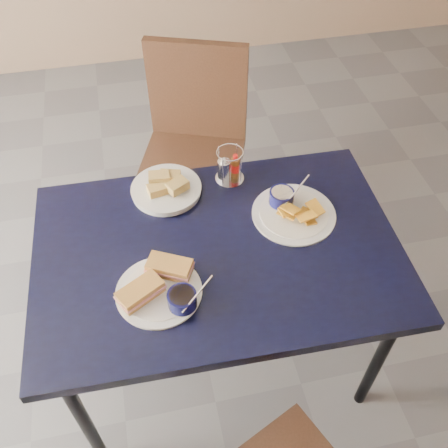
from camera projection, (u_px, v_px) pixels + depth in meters
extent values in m
plane|color=#535459|center=(202.00, 337.00, 2.29)|extent=(6.00, 6.00, 0.00)
cube|color=black|center=(218.00, 252.00, 1.69)|extent=(1.25, 0.85, 0.04)
cylinder|color=black|center=(84.00, 421.00, 1.68)|extent=(0.04, 0.04, 0.71)
cylinder|color=black|center=(379.00, 359.00, 1.83)|extent=(0.04, 0.04, 0.71)
cylinder|color=black|center=(80.00, 269.00, 2.11)|extent=(0.04, 0.04, 0.71)
cylinder|color=black|center=(319.00, 228.00, 2.26)|extent=(0.04, 0.04, 0.71)
cube|color=black|center=(192.00, 162.00, 2.38)|extent=(0.59, 0.58, 0.04)
cylinder|color=black|center=(163.00, 230.00, 2.42)|extent=(0.04, 0.04, 0.45)
cylinder|color=black|center=(238.00, 218.00, 2.48)|extent=(0.04, 0.04, 0.45)
cylinder|color=black|center=(154.00, 181.00, 2.65)|extent=(0.04, 0.04, 0.45)
cylinder|color=black|center=(223.00, 171.00, 2.71)|extent=(0.04, 0.04, 0.45)
cube|color=black|center=(182.00, 91.00, 2.31)|extent=(0.45, 0.20, 0.49)
cylinder|color=white|center=(159.00, 291.00, 1.55)|extent=(0.27, 0.27, 0.01)
cylinder|color=white|center=(159.00, 290.00, 1.55)|extent=(0.22, 0.22, 0.00)
cube|color=#C38D46|center=(140.00, 292.00, 1.52)|extent=(0.16, 0.13, 0.04)
cube|color=pink|center=(141.00, 293.00, 1.52)|extent=(0.16, 0.14, 0.01)
cube|color=#C38D46|center=(169.00, 267.00, 1.58)|extent=(0.16, 0.13, 0.04)
cube|color=pink|center=(170.00, 268.00, 1.58)|extent=(0.16, 0.13, 0.01)
cylinder|color=#090933|center=(182.00, 299.00, 1.50)|extent=(0.09, 0.09, 0.05)
cylinder|color=black|center=(182.00, 296.00, 1.49)|extent=(0.08, 0.08, 0.01)
cylinder|color=silver|center=(197.00, 294.00, 1.46)|extent=(0.11, 0.07, 0.08)
cylinder|color=white|center=(294.00, 214.00, 1.77)|extent=(0.30, 0.30, 0.01)
cylinder|color=white|center=(294.00, 213.00, 1.77)|extent=(0.24, 0.24, 0.00)
cube|color=gold|center=(309.00, 214.00, 1.76)|extent=(0.08, 0.08, 0.01)
cube|color=gold|center=(315.00, 210.00, 1.77)|extent=(0.06, 0.07, 0.03)
cube|color=gold|center=(307.00, 219.00, 1.73)|extent=(0.06, 0.07, 0.02)
cube|color=gold|center=(288.00, 213.00, 1.74)|extent=(0.07, 0.06, 0.02)
cube|color=gold|center=(287.00, 214.00, 1.74)|extent=(0.08, 0.08, 0.01)
cube|color=gold|center=(306.00, 218.00, 1.72)|extent=(0.07, 0.05, 0.02)
cube|color=gold|center=(290.00, 210.00, 1.74)|extent=(0.07, 0.08, 0.02)
cylinder|color=#090933|center=(282.00, 197.00, 1.79)|extent=(0.09, 0.09, 0.05)
cylinder|color=#C7B496|center=(282.00, 194.00, 1.77)|extent=(0.08, 0.08, 0.01)
cylinder|color=silver|center=(297.00, 190.00, 1.75)|extent=(0.11, 0.07, 0.08)
cylinder|color=white|center=(166.00, 190.00, 1.85)|extent=(0.26, 0.26, 0.02)
cylinder|color=white|center=(166.00, 188.00, 1.84)|extent=(0.21, 0.21, 0.00)
cube|color=tan|center=(158.00, 189.00, 1.81)|extent=(0.08, 0.06, 0.03)
cube|color=tan|center=(170.00, 177.00, 1.84)|extent=(0.09, 0.07, 0.03)
cube|color=tan|center=(178.00, 186.00, 1.80)|extent=(0.09, 0.08, 0.03)
cube|color=tan|center=(159.00, 178.00, 1.82)|extent=(0.08, 0.06, 0.03)
cylinder|color=silver|center=(230.00, 178.00, 1.90)|extent=(0.11, 0.11, 0.01)
cylinder|color=silver|center=(237.00, 158.00, 1.88)|extent=(0.01, 0.01, 0.13)
cylinder|color=silver|center=(219.00, 160.00, 1.87)|extent=(0.01, 0.01, 0.13)
cylinder|color=silver|center=(223.00, 172.00, 1.82)|extent=(0.01, 0.01, 0.13)
cylinder|color=silver|center=(241.00, 169.00, 1.83)|extent=(0.01, 0.01, 0.13)
torus|color=silver|center=(230.00, 152.00, 1.80)|extent=(0.10, 0.10, 0.00)
cylinder|color=silver|center=(224.00, 170.00, 1.86)|extent=(0.05, 0.05, 0.08)
cone|color=silver|center=(224.00, 159.00, 1.82)|extent=(0.04, 0.04, 0.02)
cylinder|color=brown|center=(235.00, 168.00, 1.87)|extent=(0.03, 0.03, 0.08)
cylinder|color=#B70E0A|center=(235.00, 168.00, 1.87)|extent=(0.03, 0.03, 0.03)
cylinder|color=#B70E0A|center=(235.00, 157.00, 1.83)|extent=(0.02, 0.02, 0.02)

